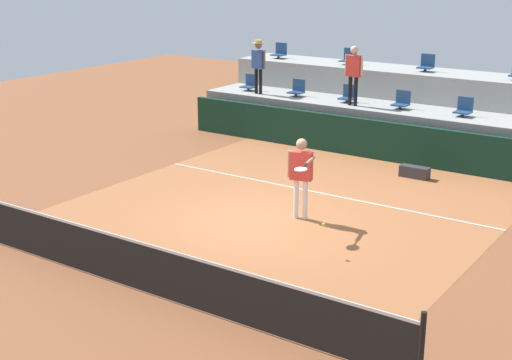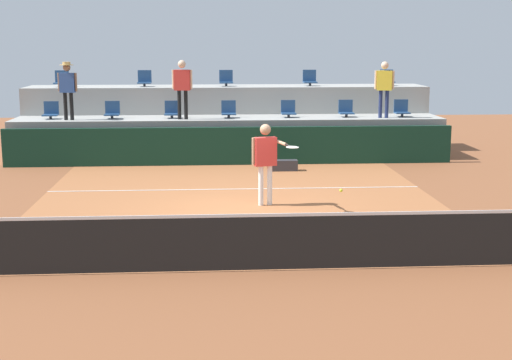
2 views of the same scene
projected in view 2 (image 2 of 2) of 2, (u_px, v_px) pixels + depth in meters
name	position (u px, v px, depth m)	size (l,w,h in m)	color
ground_plane	(240.00, 212.00, 15.23)	(40.00, 40.00, 0.00)	brown
court_inner_paint	(238.00, 202.00, 16.21)	(9.00, 10.00, 0.01)	#A36038
court_service_line	(235.00, 189.00, 17.59)	(9.00, 0.06, 0.00)	silver
tennis_net	(251.00, 240.00, 11.22)	(10.48, 0.08, 1.07)	black
sponsor_backboard	(231.00, 146.00, 21.01)	(13.00, 0.16, 1.10)	#0F3323
seating_tier_lower	(229.00, 138.00, 22.27)	(13.00, 1.80, 1.25)	#9E9E99
seating_tier_upper	(228.00, 118.00, 23.96)	(13.00, 1.80, 2.10)	#9E9E99
stadium_chair_lower_far_left	(51.00, 112.00, 21.70)	(0.44, 0.40, 0.52)	#2D2D33
stadium_chair_lower_left	(112.00, 111.00, 21.82)	(0.44, 0.40, 0.52)	#2D2D33
stadium_chair_lower_mid_left	(172.00, 111.00, 21.94)	(0.44, 0.40, 0.52)	#2D2D33
stadium_chair_lower_center	(229.00, 111.00, 22.05)	(0.44, 0.40, 0.52)	#2D2D33
stadium_chair_lower_mid_right	(288.00, 110.00, 22.17)	(0.44, 0.40, 0.52)	#2D2D33
stadium_chair_lower_right	(346.00, 110.00, 22.28)	(0.44, 0.40, 0.52)	#2D2D33
stadium_chair_lower_far_right	(402.00, 109.00, 22.40)	(0.44, 0.40, 0.52)	#2D2D33
stadium_chair_upper_far_left	(62.00, 80.00, 23.31)	(0.44, 0.40, 0.52)	#2D2D33
stadium_chair_upper_left	(145.00, 80.00, 23.48)	(0.44, 0.40, 0.52)	#2D2D33
stadium_chair_upper_center	(226.00, 79.00, 23.65)	(0.44, 0.40, 0.52)	#2D2D33
stadium_chair_upper_right	(310.00, 79.00, 23.83)	(0.44, 0.40, 0.52)	#2D2D33
stadium_chair_upper_far_right	(387.00, 79.00, 24.00)	(0.44, 0.40, 0.52)	#2D2D33
tennis_player	(266.00, 156.00, 15.64)	(0.96, 1.17, 1.79)	white
spectator_with_hat	(68.00, 85.00, 21.21)	(0.58, 0.45, 1.70)	black
spectator_in_grey	(182.00, 84.00, 21.42)	(0.61, 0.25, 1.74)	black
spectator_in_white	(384.00, 84.00, 21.83)	(0.59, 0.28, 1.69)	navy
tennis_ball	(341.00, 190.00, 14.40)	(0.07, 0.07, 0.07)	#CCE033
equipment_bag	(284.00, 165.00, 20.10)	(0.76, 0.28, 0.30)	#333338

